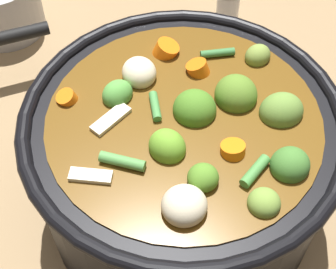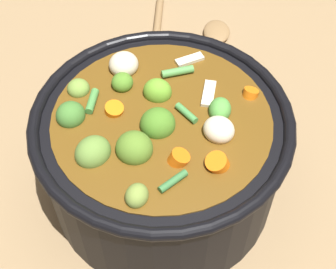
% 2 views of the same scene
% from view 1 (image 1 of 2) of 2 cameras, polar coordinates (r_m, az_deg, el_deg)
% --- Properties ---
extents(ground_plane, '(1.10, 1.10, 0.00)m').
position_cam_1_polar(ground_plane, '(0.61, 1.44, -7.16)').
color(ground_plane, '#8C704C').
extents(cooking_pot, '(0.32, 0.32, 0.17)m').
position_cam_1_polar(cooking_pot, '(0.54, 1.66, -2.76)').
color(cooking_pot, black).
rests_on(cooking_pot, ground_plane).
extents(salt_shaker, '(0.03, 0.03, 0.09)m').
position_cam_1_polar(salt_shaker, '(0.77, 6.67, 13.67)').
color(salt_shaker, silver).
rests_on(salt_shaker, ground_plane).
extents(small_saucepan, '(0.18, 0.18, 0.08)m').
position_cam_1_polar(small_saucepan, '(0.82, -18.15, 13.55)').
color(small_saucepan, '#ADADB2').
rests_on(small_saucepan, ground_plane).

